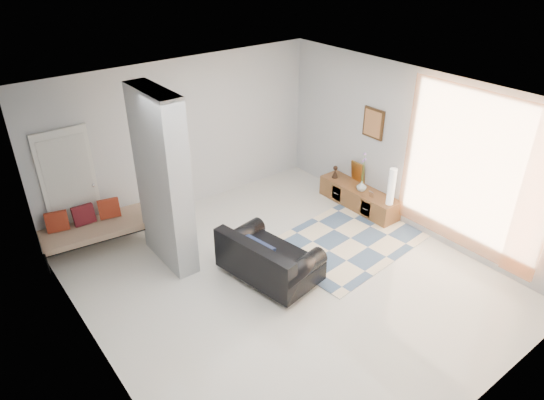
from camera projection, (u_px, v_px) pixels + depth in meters
floor at (286, 280)px, 7.39m from camera, size 6.00×6.00×0.00m
ceiling at (290, 102)px, 6.03m from camera, size 6.00×6.00×0.00m
wall_back at (183, 136)px, 8.78m from camera, size 6.00×0.00×6.00m
wall_front at (487, 321)px, 4.64m from camera, size 6.00×0.00×6.00m
wall_left at (92, 276)px, 5.24m from camera, size 0.00×6.00×6.00m
wall_right at (413, 152)px, 8.18m from camera, size 0.00×6.00×6.00m
partition_column at (163, 181)px, 7.22m from camera, size 0.35×1.20×2.80m
hallway_door at (71, 189)px, 7.81m from camera, size 0.85×0.06×2.04m
curtain at (472, 174)px, 7.32m from camera, size 0.00×2.55×2.55m
wall_art at (373, 123)px, 8.66m from camera, size 0.04×0.45×0.55m
media_console at (359, 197)px, 9.26m from camera, size 0.45×1.70×0.80m
loveseat at (267, 259)px, 7.25m from camera, size 1.13×1.64×0.76m
daybed at (95, 226)px, 7.97m from camera, size 1.87×0.97×0.77m
area_rug at (351, 238)px, 8.38m from camera, size 2.86×2.03×0.01m
cylinder_lamp at (392, 187)px, 8.48m from camera, size 0.13×0.13×0.69m
bronze_figurine at (335, 172)px, 9.50m from camera, size 0.12×0.12×0.25m
vase at (362, 186)px, 9.03m from camera, size 0.21×0.21×0.19m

